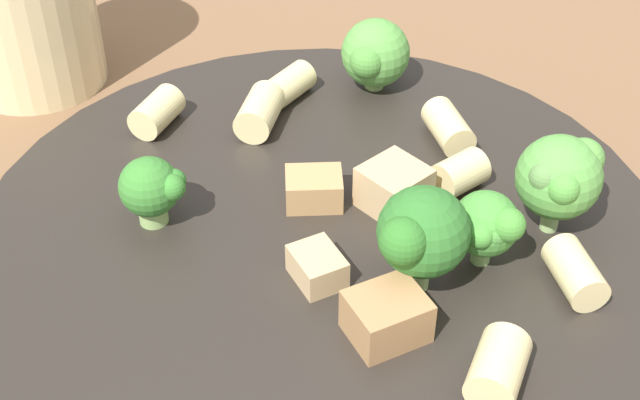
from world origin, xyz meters
name	(u,v)px	position (x,y,z in m)	size (l,w,h in m)	color
ground_plane	(320,287)	(0.00, 0.00, 0.00)	(2.00, 2.00, 0.00)	brown
pasta_bowl	(320,249)	(0.00, 0.00, 0.02)	(0.28, 0.28, 0.04)	#28231E
broccoli_floret_0	(561,176)	(0.07, 0.06, 0.06)	(0.03, 0.03, 0.04)	#9EC175
broccoli_floret_1	(152,188)	(-0.04, -0.05, 0.06)	(0.03, 0.03, 0.03)	#93B766
broccoli_floret_2	(417,234)	(0.05, 0.00, 0.07)	(0.03, 0.04, 0.04)	#9EC175
broccoli_floret_3	(488,226)	(0.06, 0.03, 0.06)	(0.03, 0.03, 0.03)	#84AD60
broccoli_floret_4	(374,53)	(-0.06, 0.09, 0.06)	(0.04, 0.04, 0.04)	#93B766
rigatoni_0	(260,112)	(-0.07, 0.03, 0.05)	(0.02, 0.02, 0.03)	beige
rigatoni_1	(575,272)	(0.09, 0.04, 0.05)	(0.02, 0.02, 0.03)	beige
rigatoni_2	(498,368)	(0.10, -0.02, 0.05)	(0.02, 0.02, 0.03)	beige
rigatoni_3	(157,112)	(-0.10, -0.01, 0.05)	(0.02, 0.02, 0.03)	beige
rigatoni_4	(459,174)	(0.03, 0.06, 0.05)	(0.02, 0.02, 0.02)	beige
rigatoni_5	(288,85)	(-0.08, 0.05, 0.05)	(0.01, 0.01, 0.03)	beige
rigatoni_6	(450,129)	(0.00, 0.08, 0.05)	(0.02, 0.02, 0.03)	beige
chicken_chunk_0	(317,267)	(0.02, -0.02, 0.04)	(0.02, 0.02, 0.01)	tan
chicken_chunk_1	(314,189)	(-0.01, 0.01, 0.05)	(0.02, 0.02, 0.01)	tan
chicken_chunk_2	(387,316)	(0.06, -0.03, 0.05)	(0.03, 0.02, 0.02)	#A87A4C
chicken_chunk_3	(394,188)	(0.01, 0.03, 0.05)	(0.02, 0.02, 0.02)	tan
drinking_glass	(20,5)	(-0.24, 0.00, 0.05)	(0.08, 0.08, 0.11)	beige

